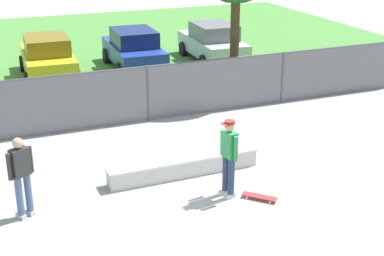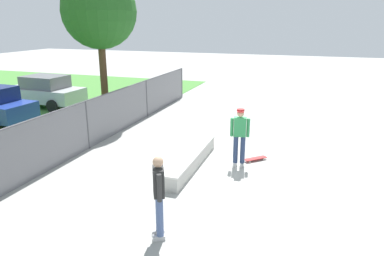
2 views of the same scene
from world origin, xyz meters
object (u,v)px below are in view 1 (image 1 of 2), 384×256
object	(u,v)px
car_silver	(213,42)
bystander	(21,174)
car_yellow	(48,57)
skateboarder	(229,155)
car_blue	(134,49)
concrete_ledge	(184,166)
skateboard	(260,197)

from	to	relation	value
car_silver	bystander	distance (m)	14.10
car_yellow	bystander	bearing A→B (deg)	-101.08
car_silver	bystander	size ratio (longest dim) A/B	2.34
car_yellow	bystander	xyz separation A→B (m)	(-2.10, -10.73, 0.17)
skateboarder	bystander	bearing A→B (deg)	170.09
car_blue	car_silver	bearing A→B (deg)	-0.56
skateboarder	car_yellow	bearing A→B (deg)	101.34
concrete_ledge	car_silver	xyz separation A→B (m)	(5.29, 10.11, 0.61)
car_silver	concrete_ledge	bearing A→B (deg)	-117.64
skateboarder	car_blue	size ratio (longest dim) A/B	0.43
car_blue	bystander	size ratio (longest dim) A/B	2.34
car_blue	car_silver	xyz separation A→B (m)	(3.56, -0.03, 0.00)
skateboarder	car_silver	world-z (taller)	skateboarder
skateboard	car_yellow	xyz separation A→B (m)	(-2.89, 11.94, 0.77)
skateboard	car_yellow	distance (m)	12.31
concrete_ledge	skateboarder	size ratio (longest dim) A/B	2.10
skateboard	car_yellow	size ratio (longest dim) A/B	0.17
skateboard	car_silver	xyz separation A→B (m)	(4.16, 11.93, 0.77)
skateboarder	skateboard	xyz separation A→B (m)	(0.58, -0.44, -0.96)
concrete_ledge	skateboard	bearing A→B (deg)	-58.23
skateboarder	car_yellow	xyz separation A→B (m)	(-2.31, 11.50, -0.19)
car_yellow	bystander	distance (m)	10.94
skateboarder	car_yellow	size ratio (longest dim) A/B	0.43
car_blue	bystander	bearing A→B (deg)	-117.51
skateboarder	car_silver	distance (m)	12.43
car_yellow	skateboarder	bearing A→B (deg)	-78.66
skateboarder	bystander	distance (m)	4.48
car_silver	car_blue	bearing A→B (deg)	179.44
concrete_ledge	car_silver	size ratio (longest dim) A/B	0.91
skateboarder	car_silver	size ratio (longest dim) A/B	0.43
concrete_ledge	bystander	distance (m)	3.99
car_blue	car_silver	distance (m)	3.56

